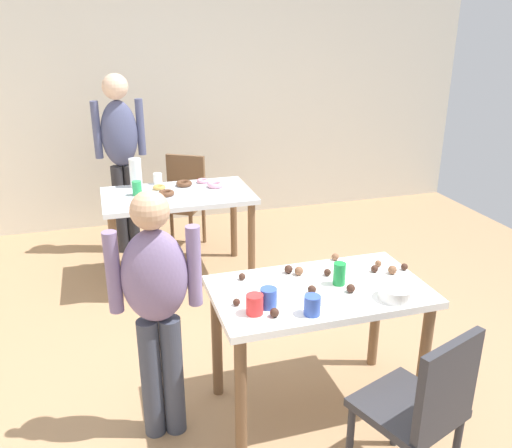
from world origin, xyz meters
TOP-DOWN VIEW (x-y plane):
  - ground_plane at (0.00, 0.00)m, footprint 6.40×6.40m
  - wall_back at (0.00, 3.20)m, footprint 6.40×0.10m
  - dining_table_near at (0.14, -0.15)m, footprint 1.13×0.64m
  - dining_table_far at (-0.32, 1.70)m, footprint 1.20×0.71m
  - chair_near_table at (0.34, -0.84)m, footprint 0.51×0.51m
  - chair_far_table at (-0.18, 2.40)m, footprint 0.55×0.55m
  - person_girl_near at (-0.70, -0.11)m, footprint 0.45×0.23m
  - person_adult_far at (-0.71, 2.41)m, footprint 0.45×0.22m
  - mixing_bowl at (0.47, -0.36)m, footprint 0.17×0.17m
  - soda_can at (0.26, -0.14)m, footprint 0.07×0.07m
  - fork_near at (0.14, -0.32)m, footprint 0.17×0.02m
  - cup_near_0 at (-0.26, -0.30)m, footprint 0.08×0.08m
  - cup_near_1 at (-0.18, -0.26)m, footprint 0.08×0.08m
  - cup_near_2 at (-0.00, -0.39)m, footprint 0.08×0.08m
  - cake_ball_0 at (0.24, -0.02)m, footprint 0.04×0.04m
  - cake_ball_1 at (0.08, -0.19)m, footprint 0.04×0.04m
  - cake_ball_2 at (0.59, -0.11)m, footprint 0.05×0.05m
  - cake_ball_3 at (0.09, 0.03)m, footprint 0.05×0.05m
  - cake_ball_4 at (0.37, 0.15)m, footprint 0.04×0.04m
  - cake_ball_5 at (0.51, -0.06)m, footprint 0.04×0.04m
  - cake_ball_6 at (0.68, -0.08)m, footprint 0.04×0.04m
  - cake_ball_7 at (-0.32, -0.20)m, footprint 0.04×0.04m
  - cake_ball_8 at (-0.22, 0.06)m, footprint 0.04×0.04m
  - cake_ball_9 at (0.32, -0.02)m, footprint 0.04×0.04m
  - cake_ball_10 at (0.04, 0.07)m, footprint 0.05×0.05m
  - cake_ball_11 at (0.57, 0.00)m, footprint 0.04×0.04m
  - cake_ball_12 at (0.28, -0.24)m, footprint 0.05×0.05m
  - cake_ball_13 at (-0.18, -0.36)m, footprint 0.04×0.04m
  - pitcher_far at (-0.62, 1.98)m, footprint 0.10×0.10m
  - cup_far_0 at (-0.44, 2.01)m, footprint 0.07×0.07m
  - cup_far_1 at (-0.64, 1.74)m, footprint 0.08×0.08m
  - donut_far_0 at (0.01, 1.78)m, footprint 0.14×0.14m
  - donut_far_1 at (-0.06, 1.94)m, footprint 0.11×0.11m
  - donut_far_2 at (-0.45, 1.86)m, footprint 0.11×0.11m
  - donut_far_3 at (-0.23, 1.89)m, footprint 0.14×0.14m
  - donut_far_4 at (-0.41, 1.67)m, footprint 0.13×0.13m

SIDE VIEW (x-z plane):
  - ground_plane at x=0.00m, z-range 0.00..0.00m
  - chair_near_table at x=0.34m, z-range 0.06..0.93m
  - chair_far_table at x=-0.18m, z-range 0.06..0.93m
  - dining_table_near at x=0.14m, z-range 0.26..1.01m
  - dining_table_far at x=-0.32m, z-range 0.27..1.02m
  - fork_near at x=0.14m, z-range 0.75..0.76m
  - donut_far_1 at x=-0.06m, z-range 0.75..0.78m
  - donut_far_2 at x=-0.45m, z-range 0.75..0.78m
  - cake_ball_7 at x=-0.32m, z-range 0.75..0.79m
  - cake_ball_11 at x=0.57m, z-range 0.75..0.79m
  - cake_ball_8 at x=-0.22m, z-range 0.75..0.79m
  - cake_ball_9 at x=0.32m, z-range 0.75..0.79m
  - cake_ball_6 at x=0.68m, z-range 0.75..0.79m
  - donut_far_4 at x=-0.41m, z-range 0.75..0.79m
  - cake_ball_0 at x=0.24m, z-range 0.75..0.79m
  - donut_far_3 at x=-0.23m, z-range 0.75..0.79m
  - cake_ball_5 at x=0.51m, z-range 0.75..0.79m
  - donut_far_0 at x=0.01m, z-range 0.75..0.79m
  - cake_ball_4 at x=0.37m, z-range 0.75..0.79m
  - cake_ball_1 at x=0.08m, z-range 0.75..0.79m
  - cake_ball_13 at x=-0.18m, z-range 0.75..0.79m
  - cake_ball_12 at x=0.28m, z-range 0.75..0.80m
  - cake_ball_10 at x=0.04m, z-range 0.75..0.80m
  - cake_ball_2 at x=0.59m, z-range 0.75..0.80m
  - cake_ball_3 at x=0.09m, z-range 0.75..0.80m
  - mixing_bowl at x=0.47m, z-range 0.75..0.81m
  - person_girl_near at x=-0.70m, z-range 0.12..1.47m
  - cup_far_0 at x=-0.44m, z-range 0.75..0.84m
  - cup_near_2 at x=0.00m, z-range 0.75..0.85m
  - cup_near_0 at x=-0.26m, z-range 0.75..0.85m
  - cup_near_1 at x=-0.18m, z-range 0.75..0.85m
  - cup_far_1 at x=-0.64m, z-range 0.75..0.87m
  - soda_can at x=0.26m, z-range 0.75..0.87m
  - pitcher_far at x=-0.62m, z-range 0.75..0.99m
  - person_adult_far at x=-0.71m, z-range 0.18..1.82m
  - wall_back at x=0.00m, z-range 0.00..2.60m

